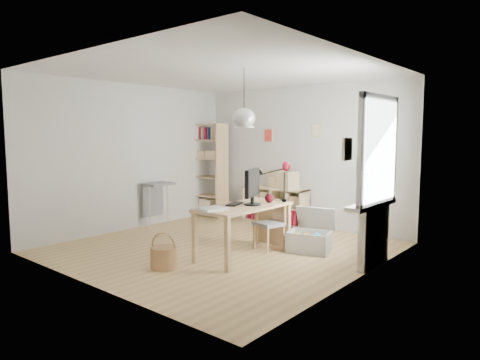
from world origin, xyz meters
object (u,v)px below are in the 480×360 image
Objects in this scene: desk at (244,212)px; storage_chest at (311,238)px; tall_bookshelf at (209,166)px; chair at (271,221)px; monitor at (252,185)px; cube_shelf at (275,208)px; drawer_chest at (284,180)px.

desk is 1.83× the size of storage_chest.
tall_bookshelf reaches higher than chair.
monitor is at bearing 44.78° from desk.
tall_bookshelf reaches higher than cube_shelf.
cube_shelf is 2.14m from storage_chest.
desk is 1.07× the size of cube_shelf.
cube_shelf is at bearing 10.19° from tall_bookshelf.
tall_bookshelf is at bearing 121.99° from monitor.
cube_shelf reaches higher than storage_chest.
drawer_chest reaches higher than chair.
tall_bookshelf is 3.26m from monitor.
tall_bookshelf is 3.06m from chair.
drawer_chest is at bearing 131.21° from chair.
chair is 1.27× the size of drawer_chest.
chair is 1.88m from drawer_chest.
chair is at bearing 82.95° from desk.
monitor is 2.29m from drawer_chest.
tall_bookshelf is 3.48× the size of monitor.
drawer_chest is (-1.41, 1.34, 0.68)m from storage_chest.
tall_bookshelf is 1.82m from drawer_chest.
tall_bookshelf is at bearing -169.81° from cube_shelf.
cube_shelf is 2.44× the size of monitor.
chair is at bearing -27.25° from tall_bookshelf.
drawer_chest is at bearing 109.91° from desk.
storage_chest is at bearing 54.20° from desk.
desk is at bearing -84.12° from chair.
chair reaches higher than cube_shelf.
tall_bookshelf is 3.50m from storage_chest.
desk is 2.34m from drawer_chest.
tall_bookshelf is (-2.59, 1.95, 0.43)m from desk.
monitor reaches higher than cube_shelf.
monitor is at bearing -34.91° from tall_bookshelf.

